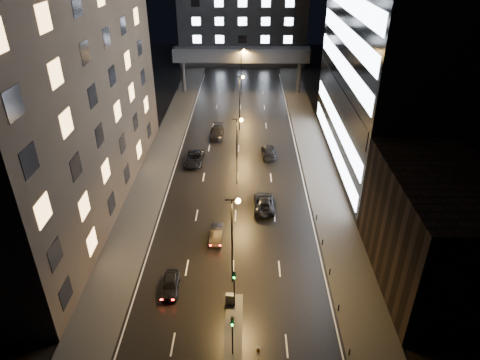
{
  "coord_description": "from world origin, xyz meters",
  "views": [
    {
      "loc": [
        1.34,
        -25.31,
        31.17
      ],
      "look_at": [
        0.54,
        22.22,
        4.0
      ],
      "focal_mm": 32.0,
      "sensor_mm": 36.0,
      "label": 1
    }
  ],
  "objects_px": {
    "car_toward_a": "(264,203)",
    "car_away_d": "(217,132)",
    "car_away_b": "(216,235)",
    "car_toward_b": "(269,152)",
    "car_away_a": "(171,284)",
    "car_away_c": "(194,159)",
    "utility_cabinet": "(230,299)"
  },
  "relations": [
    {
      "from": "car_away_b",
      "to": "car_toward_a",
      "type": "bearing_deg",
      "value": 49.49
    },
    {
      "from": "car_toward_b",
      "to": "car_away_d",
      "type": "bearing_deg",
      "value": -42.57
    },
    {
      "from": "car_away_a",
      "to": "car_away_b",
      "type": "height_order",
      "value": "car_away_a"
    },
    {
      "from": "car_away_c",
      "to": "utility_cabinet",
      "type": "relative_size",
      "value": 4.7
    },
    {
      "from": "car_away_a",
      "to": "car_away_d",
      "type": "relative_size",
      "value": 0.73
    },
    {
      "from": "car_away_a",
      "to": "car_toward_a",
      "type": "height_order",
      "value": "car_toward_a"
    },
    {
      "from": "car_away_b",
      "to": "car_away_d",
      "type": "bearing_deg",
      "value": 93.64
    },
    {
      "from": "car_away_b",
      "to": "car_toward_a",
      "type": "relative_size",
      "value": 0.72
    },
    {
      "from": "car_away_d",
      "to": "utility_cabinet",
      "type": "bearing_deg",
      "value": -83.83
    },
    {
      "from": "car_away_b",
      "to": "car_toward_b",
      "type": "xyz_separation_m",
      "value": [
        7.04,
        22.15,
        0.1
      ]
    },
    {
      "from": "car_away_a",
      "to": "car_away_c",
      "type": "distance_m",
      "value": 27.82
    },
    {
      "from": "car_toward_a",
      "to": "car_away_c",
      "type": "bearing_deg",
      "value": -50.1
    },
    {
      "from": "car_away_a",
      "to": "car_toward_b",
      "type": "distance_m",
      "value": 32.51
    },
    {
      "from": "utility_cabinet",
      "to": "car_away_a",
      "type": "bearing_deg",
      "value": 167.65
    },
    {
      "from": "car_toward_a",
      "to": "utility_cabinet",
      "type": "bearing_deg",
      "value": 77.58
    },
    {
      "from": "car_away_a",
      "to": "car_away_d",
      "type": "distance_m",
      "value": 38.19
    },
    {
      "from": "car_away_a",
      "to": "car_away_b",
      "type": "bearing_deg",
      "value": 60.85
    },
    {
      "from": "car_away_b",
      "to": "car_toward_b",
      "type": "height_order",
      "value": "car_toward_b"
    },
    {
      "from": "car_away_c",
      "to": "car_toward_a",
      "type": "height_order",
      "value": "car_away_c"
    },
    {
      "from": "car_away_a",
      "to": "car_away_d",
      "type": "xyz_separation_m",
      "value": [
        2.25,
        38.12,
        0.12
      ]
    },
    {
      "from": "car_away_c",
      "to": "car_toward_b",
      "type": "xyz_separation_m",
      "value": [
        11.78,
        2.74,
        -0.02
      ]
    },
    {
      "from": "car_away_b",
      "to": "car_away_d",
      "type": "height_order",
      "value": "car_away_d"
    },
    {
      "from": "car_away_c",
      "to": "car_toward_a",
      "type": "relative_size",
      "value": 1.01
    },
    {
      "from": "car_away_d",
      "to": "car_away_a",
      "type": "bearing_deg",
      "value": -92.69
    },
    {
      "from": "car_away_a",
      "to": "car_away_b",
      "type": "xyz_separation_m",
      "value": [
        4.07,
        8.4,
        -0.03
      ]
    },
    {
      "from": "car_toward_a",
      "to": "car_away_d",
      "type": "bearing_deg",
      "value": -71.53
    },
    {
      "from": "car_toward_a",
      "to": "utility_cabinet",
      "type": "xyz_separation_m",
      "value": [
        -3.79,
        -17.12,
        -0.03
      ]
    },
    {
      "from": "car_away_c",
      "to": "car_away_d",
      "type": "xyz_separation_m",
      "value": [
        2.91,
        10.31,
        0.03
      ]
    },
    {
      "from": "car_toward_a",
      "to": "car_toward_b",
      "type": "xyz_separation_m",
      "value": [
        1.23,
        15.38,
        -0.01
      ]
    },
    {
      "from": "car_away_c",
      "to": "car_toward_a",
      "type": "distance_m",
      "value": 16.46
    },
    {
      "from": "car_away_c",
      "to": "car_away_d",
      "type": "bearing_deg",
      "value": 75.98
    },
    {
      "from": "car_away_b",
      "to": "car_toward_b",
      "type": "relative_size",
      "value": 0.76
    }
  ]
}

